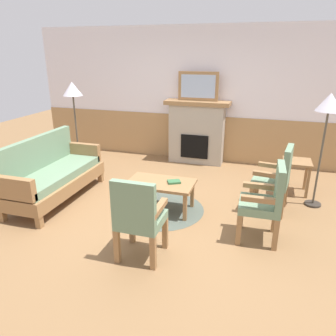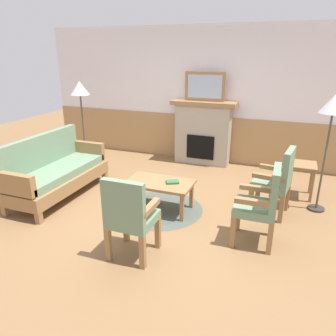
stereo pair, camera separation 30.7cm
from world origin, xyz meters
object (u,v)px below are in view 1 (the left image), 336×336
at_px(armchair_near_fireplace, 276,176).
at_px(floor_lamp_by_couch, 73,94).
at_px(armchair_front_left, 139,216).
at_px(side_table, 296,167).
at_px(coffee_table, 161,185).
at_px(fireplace, 197,132).
at_px(book_on_table, 174,182).
at_px(framed_picture, 198,86).
at_px(armchair_by_window_left, 266,199).
at_px(couch, 53,175).
at_px(floor_lamp_by_chairs, 329,110).

relative_size(armchair_near_fireplace, floor_lamp_by_couch, 0.58).
bearing_deg(armchair_front_left, side_table, 54.23).
xyz_separation_m(coffee_table, floor_lamp_by_couch, (-2.12, 1.23, 1.06)).
height_order(fireplace, book_on_table, fireplace).
bearing_deg(fireplace, framed_picture, 90.00).
xyz_separation_m(framed_picture, armchair_by_window_left, (1.44, -2.67, -1.02)).
height_order(framed_picture, couch, framed_picture).
height_order(armchair_near_fireplace, floor_lamp_by_chairs, floor_lamp_by_chairs).
relative_size(armchair_by_window_left, armchair_front_left, 1.00).
bearing_deg(armchair_by_window_left, armchair_near_fireplace, 81.81).
xyz_separation_m(armchair_by_window_left, armchair_front_left, (-1.31, -0.83, 0.00)).
relative_size(armchair_near_fireplace, floor_lamp_by_chairs, 0.58).
xyz_separation_m(book_on_table, floor_lamp_by_couch, (-2.31, 1.20, 1.00)).
bearing_deg(floor_lamp_by_couch, fireplace, 26.58).
distance_m(couch, armchair_by_window_left, 3.20).
distance_m(armchair_near_fireplace, side_table, 0.86).
relative_size(armchair_by_window_left, side_table, 1.78).
bearing_deg(armchair_near_fireplace, side_table, 67.27).
relative_size(fireplace, couch, 0.72).
xyz_separation_m(fireplace, armchair_front_left, (0.13, -3.50, -0.11)).
xyz_separation_m(armchair_front_left, side_table, (1.76, 2.44, -0.10)).
height_order(book_on_table, floor_lamp_by_chairs, floor_lamp_by_chairs).
height_order(book_on_table, armchair_front_left, armchair_front_left).
bearing_deg(armchair_near_fireplace, couch, -169.92).
distance_m(fireplace, coffee_table, 2.31).
bearing_deg(armchair_front_left, floor_lamp_by_chairs, 45.09).
bearing_deg(side_table, fireplace, 150.78).
relative_size(armchair_near_fireplace, side_table, 1.78).
xyz_separation_m(framed_picture, floor_lamp_by_chairs, (2.15, -1.47, -0.11)).
height_order(armchair_by_window_left, floor_lamp_by_chairs, floor_lamp_by_chairs).
distance_m(coffee_table, floor_lamp_by_chairs, 2.55).
distance_m(armchair_by_window_left, floor_lamp_by_couch, 4.03).
height_order(fireplace, couch, fireplace).
distance_m(armchair_by_window_left, armchair_front_left, 1.55).
bearing_deg(coffee_table, framed_picture, 89.57).
bearing_deg(armchair_near_fireplace, floor_lamp_by_couch, 168.24).
bearing_deg(floor_lamp_by_couch, side_table, 0.19).
distance_m(fireplace, armchair_front_left, 3.50).
height_order(armchair_near_fireplace, armchair_by_window_left, same).
relative_size(fireplace, framed_picture, 1.62).
bearing_deg(couch, floor_lamp_by_chairs, 13.80).
bearing_deg(floor_lamp_by_chairs, couch, -166.20).
relative_size(coffee_table, floor_lamp_by_couch, 0.57).
bearing_deg(floor_lamp_by_couch, floor_lamp_by_chairs, -5.36).
xyz_separation_m(couch, armchair_near_fireplace, (3.30, 0.59, 0.14)).
bearing_deg(book_on_table, couch, -175.29).
relative_size(armchair_by_window_left, floor_lamp_by_chairs, 0.58).
distance_m(armchair_front_left, floor_lamp_by_chairs, 3.00).
distance_m(armchair_near_fireplace, armchair_front_left, 2.19).
bearing_deg(couch, armchair_front_left, -29.70).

